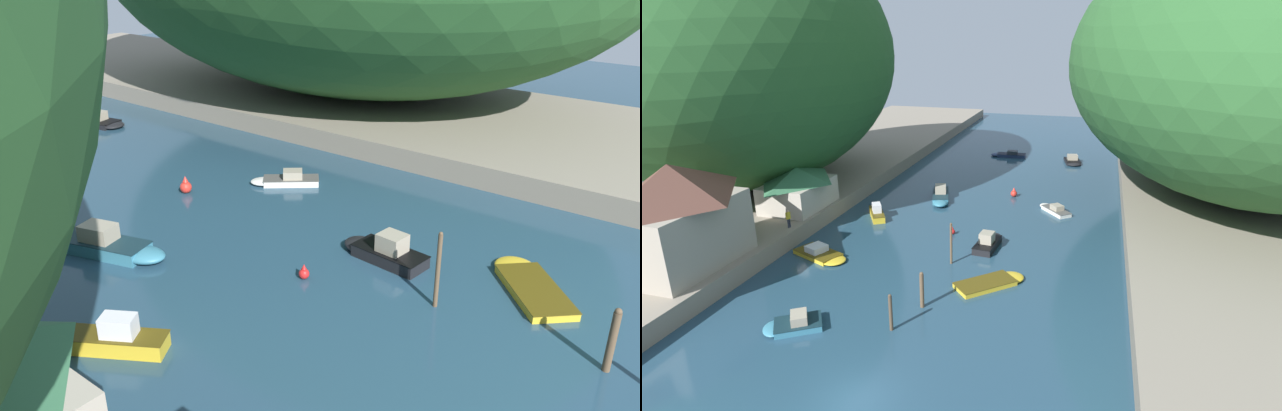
% 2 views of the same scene
% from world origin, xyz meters
% --- Properties ---
extents(water_surface, '(130.00, 130.00, 0.00)m').
position_xyz_m(water_surface, '(0.00, 30.00, 0.00)').
color(water_surface, '#234256').
rests_on(water_surface, ground).
extents(left_bank, '(22.00, 120.00, 1.56)m').
position_xyz_m(left_bank, '(-25.20, 30.00, 0.78)').
color(left_bank, gray).
rests_on(left_bank, ground).
extents(right_bank, '(22.00, 120.00, 1.56)m').
position_xyz_m(right_bank, '(25.20, 30.00, 0.78)').
color(right_bank, gray).
rests_on(right_bank, ground).
extents(hillside_left, '(29.62, 41.47, 27.74)m').
position_xyz_m(hillside_left, '(-26.30, 28.95, 15.43)').
color(hillside_left, '#285628').
rests_on(hillside_left, left_bank).
extents(hillside_right, '(38.18, 53.45, 27.25)m').
position_xyz_m(hillside_right, '(26.30, 40.23, 15.19)').
color(hillside_right, '#285628').
rests_on(hillside_right, right_bank).
extents(waterfront_building, '(6.52, 9.51, 7.87)m').
position_xyz_m(waterfront_building, '(-18.09, 8.28, 5.64)').
color(waterfront_building, gray).
rests_on(waterfront_building, left_bank).
extents(boathouse_shed, '(5.42, 7.39, 4.14)m').
position_xyz_m(boathouse_shed, '(-17.15, 22.06, 3.70)').
color(boathouse_shed, '#B2A899').
rests_on(boathouse_shed, left_bank).
extents(boat_moored_right, '(3.42, 6.39, 1.53)m').
position_xyz_m(boat_moored_right, '(-5.60, 32.19, 0.48)').
color(boat_moored_right, teal).
rests_on(boat_moored_right, water_surface).
extents(boat_navy_launch, '(3.53, 4.72, 1.56)m').
position_xyz_m(boat_navy_launch, '(-10.48, 25.54, 0.48)').
color(boat_navy_launch, gold).
rests_on(boat_navy_launch, water_surface).
extents(boat_open_rowboat, '(4.19, 3.70, 1.04)m').
position_xyz_m(boat_open_rowboat, '(-6.94, 5.00, 0.32)').
color(boat_open_rowboat, teal).
rests_on(boat_open_rowboat, water_surface).
extents(boat_white_cruiser, '(5.50, 5.39, 0.40)m').
position_xyz_m(boat_white_cruiser, '(4.35, 14.32, 0.19)').
color(boat_white_cruiser, gold).
rests_on(boat_white_cruiser, water_surface).
extents(boat_small_dinghy, '(2.85, 4.47, 1.20)m').
position_xyz_m(boat_small_dinghy, '(7.81, 53.03, 0.36)').
color(boat_small_dinghy, black).
rests_on(boat_small_dinghy, water_surface).
extents(boat_far_upstream, '(2.01, 4.76, 1.55)m').
position_xyz_m(boat_far_upstream, '(2.50, 21.13, 0.47)').
color(boat_far_upstream, black).
rests_on(boat_far_upstream, water_surface).
extents(boat_red_skiff, '(3.95, 4.31, 0.94)m').
position_xyz_m(boat_red_skiff, '(7.22, 31.80, 0.29)').
color(boat_red_skiff, silver).
rests_on(boat_red_skiff, water_surface).
extents(boat_cabin_cruiser, '(5.64, 3.90, 0.92)m').
position_xyz_m(boat_cabin_cruiser, '(-10.80, 15.13, 0.28)').
color(boat_cabin_cruiser, gold).
rests_on(boat_cabin_cruiser, water_surface).
extents(boat_yellow_tender, '(5.40, 2.05, 0.95)m').
position_xyz_m(boat_yellow_tender, '(-1.99, 54.63, 0.30)').
color(boat_yellow_tender, navy).
rests_on(boat_yellow_tender, water_surface).
extents(mooring_post_nearest, '(0.24, 0.24, 2.61)m').
position_xyz_m(mooring_post_nearest, '(-0.69, 6.58, 1.31)').
color(mooring_post_nearest, '#4C3D2D').
rests_on(mooring_post_nearest, water_surface).
extents(mooring_post_second, '(0.30, 0.30, 2.71)m').
position_xyz_m(mooring_post_second, '(0.28, 9.78, 1.36)').
color(mooring_post_second, brown).
rests_on(mooring_post_second, water_surface).
extents(mooring_post_fourth, '(0.20, 0.20, 3.62)m').
position_xyz_m(mooring_post_fourth, '(0.25, 16.94, 1.81)').
color(mooring_post_fourth, brown).
rests_on(mooring_post_fourth, water_surface).
extents(channel_buoy_near, '(0.51, 0.51, 0.77)m').
position_xyz_m(channel_buoy_near, '(-1.45, 22.98, 0.30)').
color(channel_buoy_near, red).
rests_on(channel_buoy_near, water_surface).
extents(channel_buoy_far, '(0.75, 0.75, 1.12)m').
position_xyz_m(channel_buoy_far, '(2.22, 35.70, 0.44)').
color(channel_buoy_far, red).
rests_on(channel_buoy_far, water_surface).
extents(person_on_quay, '(0.29, 0.42, 1.69)m').
position_xyz_m(person_on_quay, '(-14.94, 16.93, 2.54)').
color(person_on_quay, '#282D3D').
rests_on(person_on_quay, left_bank).
extents(person_by_boathouse, '(0.35, 0.43, 1.69)m').
position_xyz_m(person_by_boathouse, '(-16.31, 12.49, 2.54)').
color(person_by_boathouse, '#282D3D').
rests_on(person_by_boathouse, left_bank).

